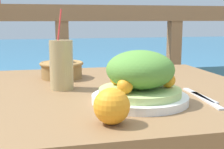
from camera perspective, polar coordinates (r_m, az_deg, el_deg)
The scene contains 9 objects.
patio_table at distance 1.01m, azimuth -5.55°, elevation -7.69°, with size 1.14×0.87×0.71m.
railing_fence at distance 1.81m, azimuth -9.01°, elevation 2.64°, with size 2.80×0.08×1.00m.
sea_backdrop at distance 4.34m, azimuth -11.17°, elevation 1.23°, with size 12.00×4.00×0.54m.
salad_plate at distance 0.83m, azimuth 5.14°, elevation -1.03°, with size 0.26×0.26×0.14m.
drink_glass at distance 0.99m, azimuth -9.23°, elevation 1.77°, with size 0.07×0.07×0.25m.
bread_basket at distance 1.18m, azimuth -9.19°, elevation 1.34°, with size 0.16×0.16×0.10m.
fork at distance 0.88m, azimuth 16.85°, elevation -4.52°, with size 0.03×0.18×0.00m.
knife at distance 0.93m, azimuth 15.66°, elevation -3.70°, with size 0.02×0.18×0.00m.
orange_near_glass at distance 0.66m, azimuth -0.06°, elevation -5.81°, with size 0.08×0.08×0.08m.
Camera 1 is at (-0.12, -0.95, 0.93)m, focal length 50.00 mm.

